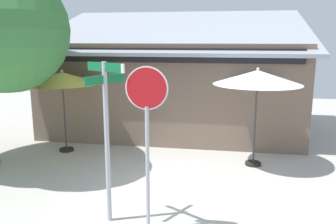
# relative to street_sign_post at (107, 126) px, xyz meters

# --- Properties ---
(ground_plane) EXTENTS (28.00, 28.00, 0.10)m
(ground_plane) POSITION_rel_street_sign_post_xyz_m (0.89, 1.64, -1.94)
(ground_plane) COLOR #ADA8A0
(cafe_building) EXTENTS (9.52, 5.71, 4.63)m
(cafe_building) POSITION_rel_street_sign_post_xyz_m (0.13, 7.34, -0.14)
(cafe_building) COLOR #705B4C
(cafe_building) RESTS_ON ground
(street_sign_post) EXTENTS (0.85, 0.80, 3.08)m
(street_sign_post) POSITION_rel_street_sign_post_xyz_m (0.00, 0.00, 0.00)
(street_sign_post) COLOR #A8AAB2
(street_sign_post) RESTS_ON ground
(stop_sign) EXTENTS (0.76, 0.07, 3.03)m
(stop_sign) POSITION_rel_street_sign_post_xyz_m (0.82, -0.22, 0.21)
(stop_sign) COLOR #A8AAB2
(stop_sign) RESTS_ON ground
(patio_umbrella_mustard_left) EXTENTS (2.26, 2.26, 2.55)m
(patio_umbrella_mustard_left) POSITION_rel_street_sign_post_xyz_m (-2.78, 3.92, 0.39)
(patio_umbrella_mustard_left) COLOR black
(patio_umbrella_mustard_left) RESTS_ON ground
(patio_umbrella_ivory_center) EXTENTS (2.37, 2.37, 2.73)m
(patio_umbrella_ivory_center) POSITION_rel_street_sign_post_xyz_m (2.94, 3.64, 0.55)
(patio_umbrella_ivory_center) COLOR black
(patio_umbrella_ivory_center) RESTS_ON ground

